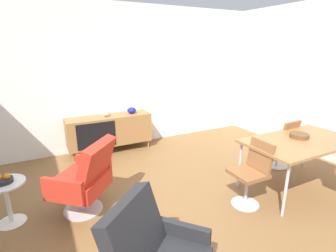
{
  "coord_description": "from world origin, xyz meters",
  "views": [
    {
      "loc": [
        -1.43,
        -2.45,
        1.97
      ],
      "look_at": [
        0.06,
        0.42,
        0.98
      ],
      "focal_mm": 27.36,
      "sensor_mm": 36.0,
      "label": 1
    }
  ],
  "objects_px": {
    "vase_cobalt": "(106,113)",
    "dining_chair_near_window": "(252,171)",
    "sideboard": "(110,130)",
    "dining_chair_back_right": "(282,142)",
    "lounge_chair_red": "(85,177)",
    "fruit_bowl": "(3,180)",
    "wooden_bowl_on_table": "(299,136)",
    "dining_table": "(301,143)",
    "side_table_round": "(7,198)",
    "vase_sculptural_dark": "(132,110)"
  },
  "relations": [
    {
      "from": "sideboard",
      "to": "vase_cobalt",
      "type": "height_order",
      "value": "vase_cobalt"
    },
    {
      "from": "dining_table",
      "to": "vase_cobalt",
      "type": "bearing_deg",
      "value": 128.3
    },
    {
      "from": "vase_cobalt",
      "to": "dining_table",
      "type": "height_order",
      "value": "vase_cobalt"
    },
    {
      "from": "vase_sculptural_dark",
      "to": "vase_cobalt",
      "type": "bearing_deg",
      "value": 180.0
    },
    {
      "from": "vase_sculptural_dark",
      "to": "lounge_chair_red",
      "type": "height_order",
      "value": "lounge_chair_red"
    },
    {
      "from": "vase_cobalt",
      "to": "sideboard",
      "type": "bearing_deg",
      "value": -2.61
    },
    {
      "from": "vase_cobalt",
      "to": "dining_table",
      "type": "relative_size",
      "value": 0.08
    },
    {
      "from": "vase_sculptural_dark",
      "to": "side_table_round",
      "type": "height_order",
      "value": "vase_sculptural_dark"
    },
    {
      "from": "wooden_bowl_on_table",
      "to": "vase_sculptural_dark",
      "type": "bearing_deg",
      "value": 122.54
    },
    {
      "from": "wooden_bowl_on_table",
      "to": "side_table_round",
      "type": "xyz_separation_m",
      "value": [
        -3.72,
        0.92,
        -0.45
      ]
    },
    {
      "from": "vase_cobalt",
      "to": "lounge_chair_red",
      "type": "relative_size",
      "value": 0.14
    },
    {
      "from": "sideboard",
      "to": "dining_table",
      "type": "bearing_deg",
      "value": -52.24
    },
    {
      "from": "vase_sculptural_dark",
      "to": "dining_chair_back_right",
      "type": "bearing_deg",
      "value": -47.19
    },
    {
      "from": "sideboard",
      "to": "vase_sculptural_dark",
      "type": "distance_m",
      "value": 0.58
    },
    {
      "from": "sideboard",
      "to": "fruit_bowl",
      "type": "xyz_separation_m",
      "value": [
        -1.63,
        -1.62,
        0.12
      ]
    },
    {
      "from": "dining_chair_near_window",
      "to": "dining_chair_back_right",
      "type": "bearing_deg",
      "value": 24.28
    },
    {
      "from": "dining_chair_near_window",
      "to": "fruit_bowl",
      "type": "distance_m",
      "value": 2.94
    },
    {
      "from": "dining_table",
      "to": "wooden_bowl_on_table",
      "type": "distance_m",
      "value": 0.13
    },
    {
      "from": "vase_cobalt",
      "to": "dining_table",
      "type": "bearing_deg",
      "value": -51.7
    },
    {
      "from": "sideboard",
      "to": "dining_table",
      "type": "height_order",
      "value": "dining_table"
    },
    {
      "from": "fruit_bowl",
      "to": "wooden_bowl_on_table",
      "type": "bearing_deg",
      "value": -13.83
    },
    {
      "from": "lounge_chair_red",
      "to": "fruit_bowl",
      "type": "xyz_separation_m",
      "value": [
        -0.85,
        0.19,
        0.09
      ]
    },
    {
      "from": "sideboard",
      "to": "dining_table",
      "type": "relative_size",
      "value": 1.0
    },
    {
      "from": "dining_table",
      "to": "side_table_round",
      "type": "height_order",
      "value": "dining_table"
    },
    {
      "from": "vase_cobalt",
      "to": "lounge_chair_red",
      "type": "distance_m",
      "value": 1.99
    },
    {
      "from": "wooden_bowl_on_table",
      "to": "dining_chair_back_right",
      "type": "height_order",
      "value": "dining_chair_back_right"
    },
    {
      "from": "sideboard",
      "to": "dining_chair_near_window",
      "type": "relative_size",
      "value": 1.87
    },
    {
      "from": "vase_cobalt",
      "to": "wooden_bowl_on_table",
      "type": "xyz_separation_m",
      "value": [
        2.13,
        -2.54,
        -0.01
      ]
    },
    {
      "from": "sideboard",
      "to": "side_table_round",
      "type": "xyz_separation_m",
      "value": [
        -1.63,
        -1.62,
        -0.12
      ]
    },
    {
      "from": "wooden_bowl_on_table",
      "to": "dining_chair_back_right",
      "type": "relative_size",
      "value": 0.3
    },
    {
      "from": "dining_chair_back_right",
      "to": "fruit_bowl",
      "type": "xyz_separation_m",
      "value": [
        -4.01,
        0.44,
        0.09
      ]
    },
    {
      "from": "wooden_bowl_on_table",
      "to": "fruit_bowl",
      "type": "height_order",
      "value": "wooden_bowl_on_table"
    },
    {
      "from": "wooden_bowl_on_table",
      "to": "fruit_bowl",
      "type": "xyz_separation_m",
      "value": [
        -3.72,
        0.92,
        -0.21
      ]
    },
    {
      "from": "vase_sculptural_dark",
      "to": "side_table_round",
      "type": "distance_m",
      "value": 2.7
    },
    {
      "from": "dining_chair_back_right",
      "to": "vase_sculptural_dark",
      "type": "bearing_deg",
      "value": 132.81
    },
    {
      "from": "dining_chair_back_right",
      "to": "lounge_chair_red",
      "type": "bearing_deg",
      "value": 175.57
    },
    {
      "from": "vase_sculptural_dark",
      "to": "dining_table",
      "type": "relative_size",
      "value": 0.11
    },
    {
      "from": "sideboard",
      "to": "dining_table",
      "type": "xyz_separation_m",
      "value": [
        2.03,
        -2.62,
        0.26
      ]
    },
    {
      "from": "dining_table",
      "to": "lounge_chair_red",
      "type": "relative_size",
      "value": 1.69
    },
    {
      "from": "side_table_round",
      "to": "lounge_chair_red",
      "type": "bearing_deg",
      "value": -12.75
    },
    {
      "from": "dining_chair_near_window",
      "to": "vase_sculptural_dark",
      "type": "bearing_deg",
      "value": 104.27
    },
    {
      "from": "vase_cobalt",
      "to": "dining_chair_near_window",
      "type": "height_order",
      "value": "dining_chair_near_window"
    },
    {
      "from": "sideboard",
      "to": "vase_sculptural_dark",
      "type": "relative_size",
      "value": 9.13
    },
    {
      "from": "sideboard",
      "to": "side_table_round",
      "type": "bearing_deg",
      "value": -135.16
    },
    {
      "from": "dining_table",
      "to": "fruit_bowl",
      "type": "relative_size",
      "value": 8.0
    },
    {
      "from": "lounge_chair_red",
      "to": "fruit_bowl",
      "type": "bearing_deg",
      "value": 167.23
    },
    {
      "from": "wooden_bowl_on_table",
      "to": "dining_chair_near_window",
      "type": "xyz_separation_m",
      "value": [
        -0.95,
        -0.08,
        -0.3
      ]
    },
    {
      "from": "vase_sculptural_dark",
      "to": "side_table_round",
      "type": "bearing_deg",
      "value": -142.32
    },
    {
      "from": "wooden_bowl_on_table",
      "to": "lounge_chair_red",
      "type": "bearing_deg",
      "value": 165.86
    },
    {
      "from": "vase_cobalt",
      "to": "dining_chair_near_window",
      "type": "distance_m",
      "value": 2.89
    }
  ]
}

